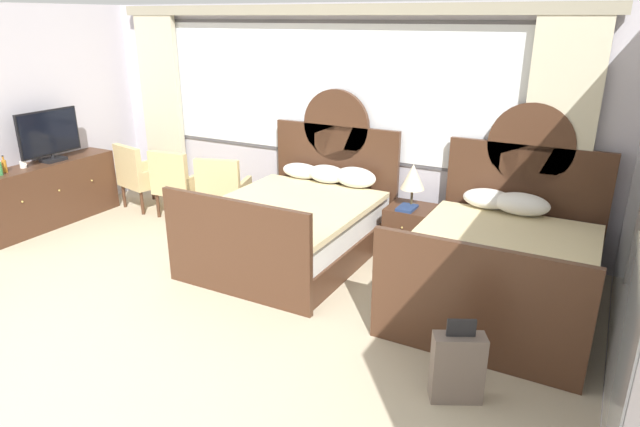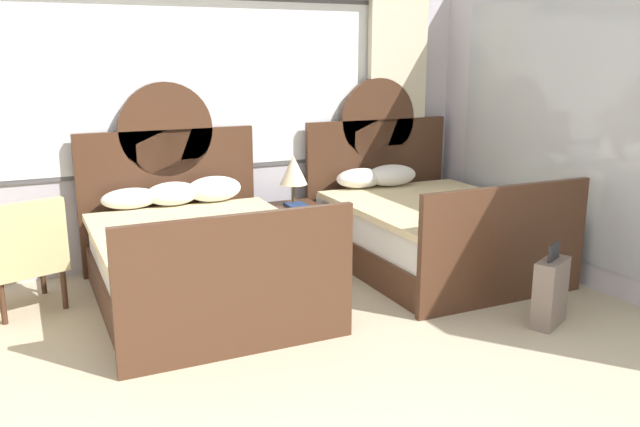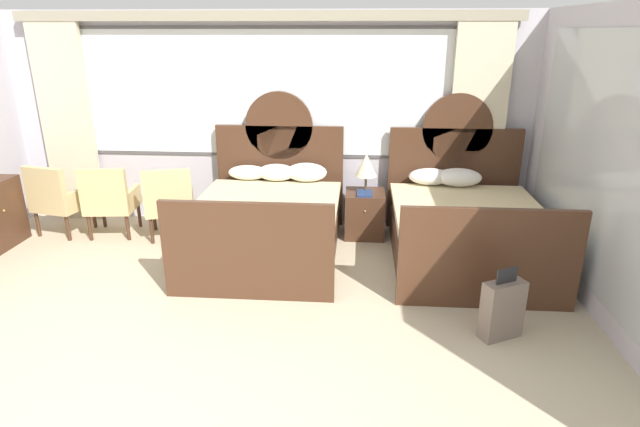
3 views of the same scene
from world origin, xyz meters
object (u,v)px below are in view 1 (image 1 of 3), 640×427
at_px(bed_near_mirror, 501,265).
at_px(book_on_nightstand, 407,208).
at_px(bed_near_window, 296,224).
at_px(bottle_soda_green, 0,168).
at_px(armchair_by_window_left, 223,189).
at_px(armchair_by_window_centre, 177,181).
at_px(dresser_minibar, 48,194).
at_px(armchair_by_window_right, 140,175).
at_px(table_lamp_on_nightstand, 413,177).
at_px(bottle_liquor_amber, 4,166).
at_px(tv_flatscreen, 49,136).
at_px(suitcase_on_floor, 457,367).
at_px(cup_on_dresser, 23,164).
at_px(nightstand_between_beds, 409,231).

relative_size(bed_near_mirror, book_on_nightstand, 8.26).
xyz_separation_m(bed_near_window, bottle_soda_green, (-3.24, -1.24, 0.51)).
xyz_separation_m(armchair_by_window_left, armchair_by_window_centre, (-0.76, -0.00, 0.00)).
bearing_deg(armchair_by_window_centre, dresser_minibar, -141.11).
xyz_separation_m(bed_near_mirror, armchair_by_window_right, (-4.94, 0.37, 0.11)).
height_order(table_lamp_on_nightstand, bottle_soda_green, table_lamp_on_nightstand).
xyz_separation_m(dresser_minibar, armchair_by_window_centre, (1.26, 1.01, 0.08)).
xyz_separation_m(bottle_liquor_amber, armchair_by_window_left, (2.02, 1.50, -0.41)).
height_order(bed_near_mirror, table_lamp_on_nightstand, bed_near_mirror).
bearing_deg(tv_flatscreen, armchair_by_window_centre, 35.37).
height_order(bottle_liquor_amber, armchair_by_window_right, bottle_liquor_amber).
distance_m(bed_near_mirror, armchair_by_window_left, 3.53).
distance_m(dresser_minibar, suitcase_on_floor, 5.64).
bearing_deg(table_lamp_on_nightstand, bottle_soda_green, -156.71).
relative_size(bed_near_mirror, table_lamp_on_nightstand, 4.44).
xyz_separation_m(bed_near_window, table_lamp_on_nightstand, (1.11, 0.63, 0.53)).
height_order(tv_flatscreen, cup_on_dresser, tv_flatscreen).
xyz_separation_m(bed_near_mirror, bottle_soda_green, (-5.46, -1.23, 0.52)).
bearing_deg(bottle_liquor_amber, tv_flatscreen, 86.87).
relative_size(dresser_minibar, armchair_by_window_left, 2.00).
distance_m(bottle_soda_green, cup_on_dresser, 0.35).
bearing_deg(bed_near_mirror, bed_near_window, 179.86).
bearing_deg(armchair_by_window_left, bottle_liquor_amber, -143.45).
relative_size(bottle_soda_green, armchair_by_window_right, 0.23).
xyz_separation_m(nightstand_between_beds, armchair_by_window_centre, (-3.16, -0.26, 0.20)).
height_order(armchair_by_window_right, suitcase_on_floor, armchair_by_window_right).
xyz_separation_m(tv_flatscreen, bottle_liquor_amber, (-0.03, -0.62, -0.25)).
relative_size(nightstand_between_beds, armchair_by_window_left, 0.63).
xyz_separation_m(bottle_liquor_amber, armchair_by_window_right, (0.59, 1.50, -0.41)).
bearing_deg(armchair_by_window_centre, armchair_by_window_left, 0.25).
height_order(nightstand_between_beds, armchair_by_window_centre, armchair_by_window_centre).
xyz_separation_m(bed_near_mirror, armchair_by_window_centre, (-4.27, 0.37, 0.11)).
bearing_deg(bottle_liquor_amber, table_lamp_on_nightstand, 21.77).
relative_size(bottle_soda_green, armchair_by_window_left, 0.23).
relative_size(book_on_nightstand, bottle_soda_green, 1.22).
distance_m(armchair_by_window_centre, armchair_by_window_right, 0.67).
bearing_deg(book_on_nightstand, armchair_by_window_left, -176.23).
height_order(tv_flatscreen, armchair_by_window_centre, tv_flatscreen).
bearing_deg(cup_on_dresser, bed_near_window, 15.23).
relative_size(table_lamp_on_nightstand, dresser_minibar, 0.27).
bearing_deg(armchair_by_window_centre, cup_on_dresser, -135.01).
height_order(book_on_nightstand, suitcase_on_floor, suitcase_on_floor).
bearing_deg(suitcase_on_floor, cup_on_dresser, 172.93).
bearing_deg(nightstand_between_beds, armchair_by_window_centre, -175.33).
distance_m(nightstand_between_beds, table_lamp_on_nightstand, 0.62).
height_order(bed_near_window, cup_on_dresser, bed_near_window).
distance_m(table_lamp_on_nightstand, book_on_nightstand, 0.34).
distance_m(dresser_minibar, cup_on_dresser, 0.51).
bearing_deg(dresser_minibar, bed_near_mirror, 6.65).
relative_size(table_lamp_on_nightstand, cup_on_dresser, 4.44).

